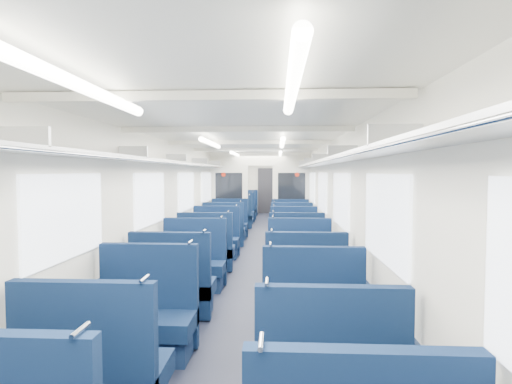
{
  "coord_description": "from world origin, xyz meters",
  "views": [
    {
      "loc": [
        0.47,
        -8.58,
        1.81
      ],
      "look_at": [
        -0.15,
        3.1,
        1.23
      ],
      "focal_mm": 27.76,
      "sensor_mm": 36.0,
      "label": 1
    }
  ],
  "objects_px": {
    "seat_20": "(237,218)",
    "seat_22": "(240,214)",
    "seat_27": "(286,208)",
    "seat_7": "(314,327)",
    "end_door": "(266,191)",
    "seat_19": "(290,227)",
    "seat_10": "(193,266)",
    "seat_15": "(294,242)",
    "seat_11": "(300,266)",
    "seat_9": "(305,289)",
    "seat_25": "(286,211)",
    "seat_13": "(296,252)",
    "seat_18": "(229,226)",
    "seat_4": "(94,379)",
    "seat_21": "(288,218)",
    "seat_14": "(216,241)",
    "bulkhead": "(260,193)",
    "seat_6": "(145,321)",
    "seat_24": "(243,211)",
    "seat_16": "(224,232)",
    "seat_26": "(245,208)",
    "seat_8": "(173,289)",
    "seat_23": "(287,214)",
    "seat_12": "(206,252)"
  },
  "relations": [
    {
      "from": "seat_20",
      "to": "seat_22",
      "type": "xyz_separation_m",
      "value": [
        0.0,
        1.27,
        0.0
      ]
    },
    {
      "from": "seat_27",
      "to": "seat_7",
      "type": "bearing_deg",
      "value": -90.0
    },
    {
      "from": "end_door",
      "to": "seat_19",
      "type": "distance_m",
      "value": 7.06
    },
    {
      "from": "seat_10",
      "to": "seat_15",
      "type": "distance_m",
      "value": 2.79
    },
    {
      "from": "seat_11",
      "to": "seat_20",
      "type": "xyz_separation_m",
      "value": [
        -1.66,
        6.58,
        0.0
      ]
    },
    {
      "from": "seat_27",
      "to": "seat_9",
      "type": "bearing_deg",
      "value": -90.0
    },
    {
      "from": "seat_25",
      "to": "seat_20",
      "type": "bearing_deg",
      "value": -126.91
    },
    {
      "from": "seat_13",
      "to": "seat_20",
      "type": "distance_m",
      "value": 5.7
    },
    {
      "from": "seat_11",
      "to": "seat_25",
      "type": "distance_m",
      "value": 8.79
    },
    {
      "from": "seat_18",
      "to": "seat_4",
      "type": "bearing_deg",
      "value": -90.0
    },
    {
      "from": "seat_21",
      "to": "seat_18",
      "type": "bearing_deg",
      "value": -129.92
    },
    {
      "from": "end_door",
      "to": "seat_14",
      "type": "relative_size",
      "value": 1.79
    },
    {
      "from": "end_door",
      "to": "seat_27",
      "type": "xyz_separation_m",
      "value": [
        0.83,
        -1.26,
        -0.66
      ]
    },
    {
      "from": "bulkhead",
      "to": "seat_13",
      "type": "relative_size",
      "value": 2.5
    },
    {
      "from": "seat_15",
      "to": "seat_25",
      "type": "xyz_separation_m",
      "value": [
        0.0,
        6.63,
        0.0
      ]
    },
    {
      "from": "seat_6",
      "to": "seat_18",
      "type": "height_order",
      "value": "same"
    },
    {
      "from": "seat_21",
      "to": "seat_22",
      "type": "xyz_separation_m",
      "value": [
        -1.66,
        1.3,
        0.0
      ]
    },
    {
      "from": "seat_20",
      "to": "seat_25",
      "type": "relative_size",
      "value": 1.0
    },
    {
      "from": "end_door",
      "to": "seat_24",
      "type": "bearing_deg",
      "value": -108.84
    },
    {
      "from": "seat_4",
      "to": "seat_24",
      "type": "xyz_separation_m",
      "value": [
        0.0,
        12.41,
        0.0
      ]
    },
    {
      "from": "seat_4",
      "to": "seat_10",
      "type": "relative_size",
      "value": 1.0
    },
    {
      "from": "seat_16",
      "to": "seat_25",
      "type": "relative_size",
      "value": 1.0
    },
    {
      "from": "seat_26",
      "to": "seat_27",
      "type": "xyz_separation_m",
      "value": [
        1.66,
        0.11,
        0.0
      ]
    },
    {
      "from": "seat_8",
      "to": "seat_23",
      "type": "height_order",
      "value": "same"
    },
    {
      "from": "seat_6",
      "to": "seat_24",
      "type": "distance_m",
      "value": 11.31
    },
    {
      "from": "seat_9",
      "to": "seat_18",
      "type": "bearing_deg",
      "value": 106.07
    },
    {
      "from": "seat_4",
      "to": "seat_16",
      "type": "xyz_separation_m",
      "value": [
        0.0,
        6.92,
        0.0
      ]
    },
    {
      "from": "seat_13",
      "to": "seat_11",
      "type": "bearing_deg",
      "value": -90.0
    },
    {
      "from": "seat_10",
      "to": "seat_12",
      "type": "bearing_deg",
      "value": 90.0
    },
    {
      "from": "seat_16",
      "to": "seat_20",
      "type": "relative_size",
      "value": 1.0
    },
    {
      "from": "seat_13",
      "to": "seat_16",
      "type": "distance_m",
      "value": 2.87
    },
    {
      "from": "seat_25",
      "to": "seat_27",
      "type": "relative_size",
      "value": 1.0
    },
    {
      "from": "end_door",
      "to": "seat_18",
      "type": "xyz_separation_m",
      "value": [
        -0.83,
        -6.83,
        -0.66
      ]
    },
    {
      "from": "seat_4",
      "to": "seat_22",
      "type": "height_order",
      "value": "same"
    },
    {
      "from": "seat_15",
      "to": "seat_26",
      "type": "bearing_deg",
      "value": 101.92
    },
    {
      "from": "seat_8",
      "to": "seat_10",
      "type": "xyz_separation_m",
      "value": [
        0.0,
        1.21,
        0.0
      ]
    },
    {
      "from": "seat_6",
      "to": "seat_27",
      "type": "relative_size",
      "value": 1.0
    },
    {
      "from": "seat_16",
      "to": "seat_26",
      "type": "bearing_deg",
      "value": 90.0
    },
    {
      "from": "seat_10",
      "to": "seat_19",
      "type": "xyz_separation_m",
      "value": [
        1.66,
        4.5,
        0.0
      ]
    },
    {
      "from": "seat_11",
      "to": "seat_12",
      "type": "relative_size",
      "value": 1.0
    },
    {
      "from": "seat_22",
      "to": "seat_24",
      "type": "distance_m",
      "value": 1.11
    },
    {
      "from": "seat_11",
      "to": "seat_18",
      "type": "distance_m",
      "value": 4.85
    },
    {
      "from": "seat_14",
      "to": "seat_18",
      "type": "xyz_separation_m",
      "value": [
        0.0,
        2.39,
        0.0
      ]
    },
    {
      "from": "seat_26",
      "to": "seat_27",
      "type": "relative_size",
      "value": 1.0
    },
    {
      "from": "seat_26",
      "to": "seat_19",
      "type": "bearing_deg",
      "value": -73.51
    },
    {
      "from": "seat_11",
      "to": "seat_22",
      "type": "bearing_deg",
      "value": 101.94
    },
    {
      "from": "seat_6",
      "to": "seat_14",
      "type": "relative_size",
      "value": 1.0
    },
    {
      "from": "end_door",
      "to": "seat_23",
      "type": "xyz_separation_m",
      "value": [
        0.83,
        -3.6,
        -0.66
      ]
    },
    {
      "from": "seat_6",
      "to": "seat_25",
      "type": "height_order",
      "value": "same"
    },
    {
      "from": "seat_19",
      "to": "seat_27",
      "type": "xyz_separation_m",
      "value": [
        0.0,
        5.72,
        0.0
      ]
    }
  ]
}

